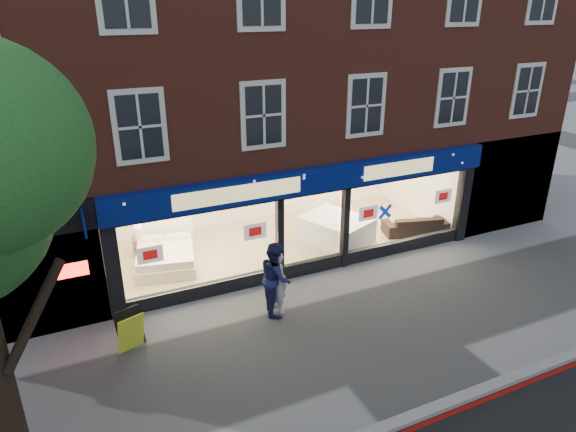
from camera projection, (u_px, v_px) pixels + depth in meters
ground at (370, 327)px, 12.61m from camera, size 120.00×120.00×0.00m
kerb_line at (457, 411)px, 10.01m from camera, size 60.00×0.10×0.01m
kerb_stone at (451, 402)px, 10.16m from camera, size 60.00×0.25×0.12m
showroom_floor at (282, 242)px, 16.98m from camera, size 11.00×4.50×0.10m
building at (258, 27)px, 15.83m from camera, size 19.00×8.26×10.30m
display_bed at (165, 255)px, 15.26m from camera, size 2.12×2.40×1.18m
bedside_table at (140, 246)px, 15.97m from camera, size 0.47×0.47×0.55m
mattress_stack at (336, 229)px, 16.79m from camera, size 2.32×2.55×0.82m
sofa at (415, 224)px, 17.41m from camera, size 2.30×1.39×0.63m
a_board at (130, 331)px, 11.66m from camera, size 0.72×0.58×0.96m
pedestrian_grey at (279, 282)px, 12.99m from camera, size 0.45×0.65×1.68m
pedestrian_blue at (276, 278)px, 12.93m from camera, size 0.94×1.09×1.93m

